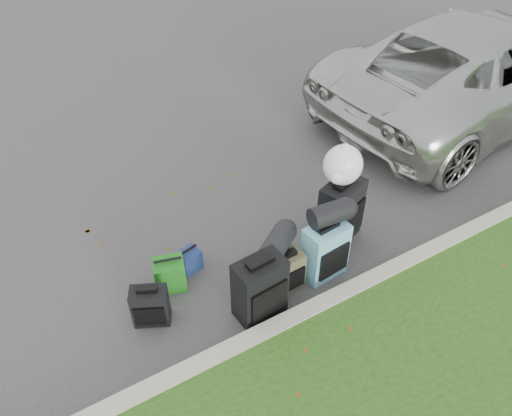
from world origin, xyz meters
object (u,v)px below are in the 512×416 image
tote_navy (189,260)px  suitcase_large_black_right (340,212)px  suitcase_small_black (150,306)px  suitcase_large_black_left (260,289)px  suitcase_teal (325,251)px  suitcase_olive (287,271)px  suv (478,67)px  tote_green (170,274)px

tote_navy → suitcase_large_black_right: bearing=-26.9°
suitcase_small_black → suitcase_large_black_left: bearing=1.4°
suitcase_teal → suitcase_olive: bearing=170.4°
suitcase_small_black → suitcase_large_black_left: suitcase_large_black_left is taller
suv → tote_green: 5.83m
suitcase_olive → suitcase_large_black_right: (0.95, 0.35, 0.16)m
suitcase_large_black_right → tote_green: (-2.03, 0.29, -0.21)m
suitcase_olive → suv: bearing=17.6°
suitcase_small_black → suitcase_teal: (1.87, -0.34, 0.11)m
suitcase_small_black → tote_navy: 0.77m
suitcase_large_black_left → suitcase_large_black_right: (1.38, 0.49, 0.03)m
suv → suitcase_large_black_left: bearing=105.1°
tote_navy → suitcase_teal: bearing=-46.1°
suitcase_large_black_left → tote_green: suitcase_large_black_left is taller
suv → tote_green: suv is taller
suitcase_teal → tote_navy: 1.50m
suv → suitcase_large_black_left: (-5.06, -1.83, -0.40)m
suitcase_olive → tote_green: suitcase_olive is taller
suitcase_teal → tote_green: 1.68m
suitcase_small_black → tote_navy: bearing=62.3°
suv → suitcase_olive: (-4.64, -1.68, -0.53)m
tote_navy → suitcase_olive: bearing=-57.5°
suitcase_small_black → tote_green: bearing=69.9°
suv → tote_green: bearing=95.6°
suitcase_large_black_right → suv: bearing=1.4°
suitcase_small_black → suitcase_olive: suitcase_olive is taller
suitcase_large_black_left → suitcase_large_black_right: size_ratio=0.92×
suitcase_large_black_left → suitcase_olive: 0.46m
tote_green → tote_navy: bearing=40.4°
suitcase_olive → tote_navy: 1.10m
suv → suitcase_olive: size_ratio=11.65×
suitcase_large_black_right → tote_navy: size_ratio=3.06×
suitcase_large_black_left → tote_navy: (-0.37, 0.91, -0.23)m
suitcase_large_black_right → tote_green: size_ratio=2.16×
suitcase_teal → suitcase_large_black_right: (0.50, 0.38, 0.06)m
suitcase_teal → tote_navy: bearing=142.2°
suitcase_teal → tote_green: bearing=151.1°
suv → suitcase_olive: suv is taller
suitcase_large_black_left → suitcase_olive: size_ratio=1.53×
suitcase_olive → suitcase_teal: (0.46, -0.03, 0.10)m
suitcase_large_black_left → suitcase_teal: bearing=2.8°
suitcase_large_black_right → suitcase_small_black: bearing=162.3°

